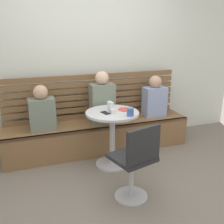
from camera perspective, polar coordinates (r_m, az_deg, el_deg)
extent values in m
plane|color=#70665B|center=(3.09, 4.01, -17.01)|extent=(8.00, 8.00, 0.00)
cube|color=silver|center=(4.11, -4.93, 13.23)|extent=(5.20, 0.10, 2.90)
cube|color=brown|center=(3.98, -2.84, -5.14)|extent=(2.70, 0.52, 0.44)
cube|color=brown|center=(3.69, -1.80, -3.62)|extent=(2.70, 0.04, 0.04)
cube|color=brown|center=(4.11, -3.86, -0.62)|extent=(2.65, 0.04, 0.07)
cube|color=brown|center=(4.07, -3.89, 0.84)|extent=(2.65, 0.04, 0.07)
cube|color=brown|center=(4.05, -3.92, 2.16)|extent=(2.65, 0.04, 0.07)
cube|color=brown|center=(4.02, -3.95, 3.49)|extent=(2.65, 0.04, 0.07)
cube|color=brown|center=(4.00, -3.98, 4.85)|extent=(2.65, 0.04, 0.07)
cube|color=brown|center=(3.98, -4.01, 6.21)|extent=(2.65, 0.04, 0.07)
cube|color=brown|center=(3.96, -4.04, 7.59)|extent=(2.65, 0.04, 0.07)
cylinder|color=#ADADB2|center=(3.64, 0.05, -10.97)|extent=(0.44, 0.44, 0.02)
cylinder|color=#ADADB2|center=(3.49, 0.05, -5.83)|extent=(0.07, 0.07, 0.69)
cylinder|color=silver|center=(3.36, 0.06, -0.21)|extent=(0.68, 0.68, 0.03)
cylinder|color=#ADADB2|center=(3.03, 4.10, -17.50)|extent=(0.36, 0.36, 0.02)
cylinder|color=#ADADB2|center=(2.91, 4.19, -13.99)|extent=(0.05, 0.05, 0.45)
cube|color=#232326|center=(2.80, 4.30, -9.70)|extent=(0.49, 0.49, 0.04)
cube|color=#232326|center=(2.59, 6.79, -7.11)|extent=(0.40, 0.14, 0.36)
cube|color=slate|center=(3.82, -2.12, 1.88)|extent=(0.34, 0.22, 0.57)
sphere|color=#DBB293|center=(3.74, -2.18, 7.33)|extent=(0.19, 0.19, 0.19)
cube|color=#8C9EC6|center=(4.18, 9.08, 2.24)|extent=(0.34, 0.22, 0.45)
sphere|color=tan|center=(4.11, 9.28, 6.44)|extent=(0.19, 0.19, 0.19)
cube|color=slate|center=(3.66, -14.74, -0.46)|extent=(0.34, 0.22, 0.43)
sphere|color=tan|center=(3.59, -15.11, 4.13)|extent=(0.19, 0.19, 0.19)
cylinder|color=silver|center=(3.36, -0.21, 1.09)|extent=(0.07, 0.07, 0.12)
cylinder|color=silver|center=(3.29, 0.14, 0.18)|extent=(0.06, 0.06, 0.05)
cylinder|color=white|center=(3.44, -0.50, 1.40)|extent=(0.07, 0.07, 0.11)
cylinder|color=#3D5B9E|center=(3.19, 3.94, -0.05)|extent=(0.08, 0.08, 0.09)
cylinder|color=#DB4C42|center=(3.45, 2.79, 0.57)|extent=(0.17, 0.17, 0.01)
cube|color=black|center=(3.31, -1.40, -0.19)|extent=(0.10, 0.15, 0.01)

